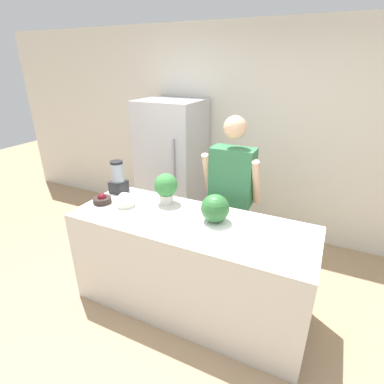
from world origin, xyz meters
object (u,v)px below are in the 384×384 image
at_px(person, 231,197).
at_px(bowl_cream, 125,200).
at_px(bowl_cherries, 102,199).
at_px(potted_plant, 166,187).
at_px(refrigerator, 172,166).
at_px(watermelon, 215,208).
at_px(blender, 118,178).

distance_m(person, bowl_cream, 1.07).
relative_size(bowl_cherries, potted_plant, 0.59).
bearing_deg(potted_plant, refrigerator, 116.49).
xyz_separation_m(person, watermelon, (0.07, -0.63, 0.17)).
height_order(person, potted_plant, person).
bearing_deg(person, bowl_cream, -139.39).
xyz_separation_m(refrigerator, watermelon, (1.10, -1.25, 0.18)).
distance_m(bowl_cherries, potted_plant, 0.63).
height_order(watermelon, potted_plant, potted_plant).
bearing_deg(refrigerator, bowl_cream, -80.23).
bearing_deg(watermelon, refrigerator, 131.38).
bearing_deg(bowl_cherries, blender, 93.51).
xyz_separation_m(watermelon, potted_plant, (-0.56, 0.16, 0.03)).
relative_size(person, bowl_cream, 9.55).
xyz_separation_m(refrigerator, potted_plant, (0.55, -1.09, 0.21)).
relative_size(person, watermelon, 7.17).
bearing_deg(blender, bowl_cream, -42.91).
height_order(watermelon, bowl_cherries, watermelon).
height_order(blender, potted_plant, blender).
relative_size(person, potted_plant, 5.80).
bearing_deg(bowl_cherries, watermelon, 5.45).
relative_size(refrigerator, blender, 5.18).
bearing_deg(person, blender, -156.54).
height_order(person, bowl_cherries, person).
height_order(watermelon, bowl_cream, watermelon).
bearing_deg(potted_plant, blender, 178.82).
relative_size(watermelon, potted_plant, 0.81).
xyz_separation_m(refrigerator, bowl_cherries, (-0.01, -1.36, 0.08)).
bearing_deg(bowl_cream, potted_plant, 34.79).
bearing_deg(potted_plant, bowl_cherries, -154.53).
bearing_deg(person, watermelon, -83.82).
distance_m(person, blender, 1.17).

